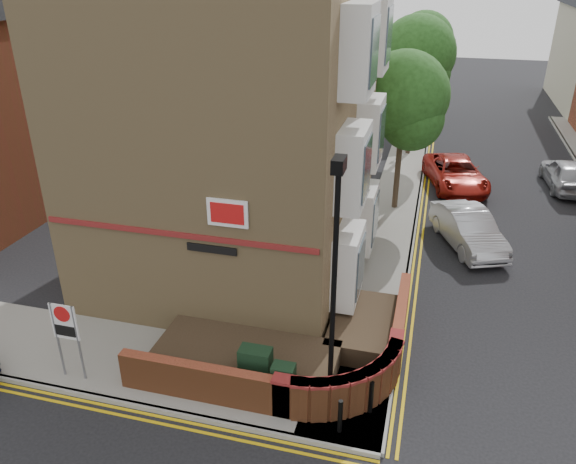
{
  "coord_description": "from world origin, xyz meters",
  "views": [
    {
      "loc": [
        3.35,
        -9.21,
        9.87
      ],
      "look_at": [
        -0.19,
        4.0,
        3.27
      ],
      "focal_mm": 35.0,
      "sensor_mm": 36.0,
      "label": 1
    }
  ],
  "objects_px": {
    "lamppost": "(334,291)",
    "zone_sign": "(65,328)",
    "silver_car_near": "(468,229)",
    "utility_cabinet_large": "(256,369)"
  },
  "relations": [
    {
      "from": "utility_cabinet_large",
      "to": "lamppost",
      "type": "bearing_deg",
      "value": -3.01
    },
    {
      "from": "silver_car_near",
      "to": "lamppost",
      "type": "bearing_deg",
      "value": -131.3
    },
    {
      "from": "lamppost",
      "to": "utility_cabinet_large",
      "type": "distance_m",
      "value": 3.24
    },
    {
      "from": "zone_sign",
      "to": "silver_car_near",
      "type": "distance_m",
      "value": 14.64
    },
    {
      "from": "utility_cabinet_large",
      "to": "zone_sign",
      "type": "bearing_deg",
      "value": -170.31
    },
    {
      "from": "lamppost",
      "to": "zone_sign",
      "type": "distance_m",
      "value": 6.85
    },
    {
      "from": "lamppost",
      "to": "silver_car_near",
      "type": "height_order",
      "value": "lamppost"
    },
    {
      "from": "utility_cabinet_large",
      "to": "silver_car_near",
      "type": "bearing_deg",
      "value": 61.71
    },
    {
      "from": "lamppost",
      "to": "silver_car_near",
      "type": "xyz_separation_m",
      "value": [
        3.4,
        9.95,
        -2.63
      ]
    },
    {
      "from": "zone_sign",
      "to": "silver_car_near",
      "type": "bearing_deg",
      "value": 46.8
    }
  ]
}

